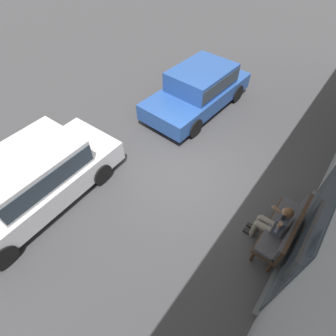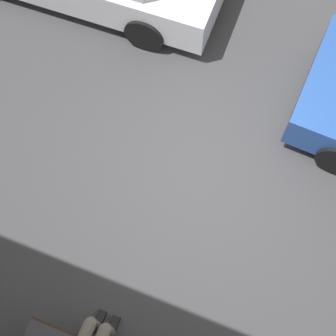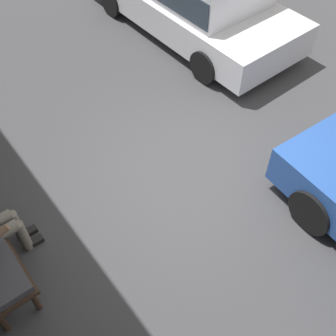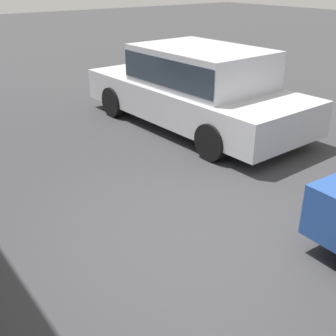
{
  "view_description": "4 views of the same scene",
  "coord_description": "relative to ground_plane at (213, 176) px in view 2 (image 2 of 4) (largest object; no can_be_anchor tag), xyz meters",
  "views": [
    {
      "loc": [
        4.19,
        2.6,
        5.67
      ],
      "look_at": [
        0.84,
        0.03,
        0.96
      ],
      "focal_mm": 28.0,
      "sensor_mm": 36.0,
      "label": 1
    },
    {
      "loc": [
        -0.38,
        2.6,
        6.44
      ],
      "look_at": [
        0.48,
        0.43,
        0.83
      ],
      "focal_mm": 55.0,
      "sensor_mm": 36.0,
      "label": 2
    },
    {
      "loc": [
        -2.76,
        2.6,
        4.77
      ],
      "look_at": [
        -0.09,
        0.53,
        0.76
      ],
      "focal_mm": 45.0,
      "sensor_mm": 36.0,
      "label": 3
    },
    {
      "loc": [
        -2.79,
        2.6,
        2.68
      ],
      "look_at": [
        0.07,
        0.41,
        1.01
      ],
      "focal_mm": 45.0,
      "sensor_mm": 36.0,
      "label": 4
    }
  ],
  "objects": [
    {
      "name": "ground_plane",
      "position": [
        0.0,
        0.0,
        0.0
      ],
      "size": [
        60.0,
        60.0,
        0.0
      ],
      "primitive_type": "plane",
      "color": "#38383A"
    }
  ]
}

